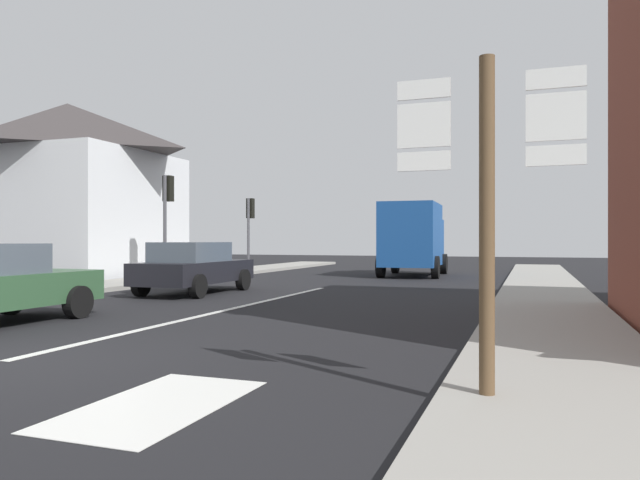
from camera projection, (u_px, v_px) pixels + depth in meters
ground_plane at (298, 294)px, 16.85m from camera, size 80.00×80.00×0.00m
sidewalk_right at (548, 308)px, 12.75m from camera, size 2.34×44.00×0.14m
sidewalk_left at (62, 290)px, 17.19m from camera, size 2.34×44.00×0.14m
lane_centre_stripe at (231, 309)px, 13.09m from camera, size 0.16×12.00×0.01m
lane_turn_arrow at (158, 404)px, 5.49m from camera, size 1.20×2.20×0.01m
clapboard_house_left at (68, 189)px, 24.80m from camera, size 8.16×7.79×7.26m
sedan_far at (194, 267)px, 16.96m from camera, size 2.05×4.24×1.47m
delivery_truck at (413, 237)px, 25.10m from camera, size 2.66×5.09×3.05m
route_sign_post at (487, 199)px, 5.35m from camera, size 1.66×0.14×3.20m
traffic_light_near_left at (167, 204)px, 20.67m from camera, size 0.30×0.49×3.79m
traffic_light_far_left at (250, 218)px, 26.74m from camera, size 0.30×0.49×3.42m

